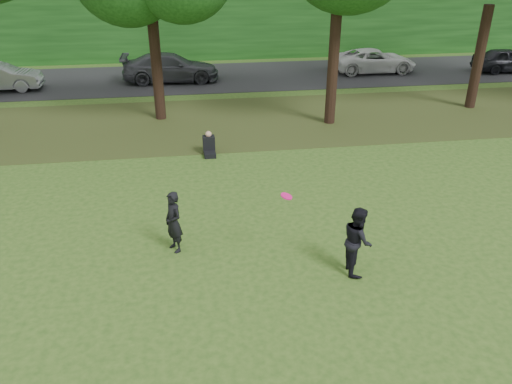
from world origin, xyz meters
TOP-DOWN VIEW (x-y plane):
  - ground at (0.00, 0.00)m, footprint 120.00×120.00m
  - leaf_litter at (0.00, 13.00)m, footprint 60.00×7.00m
  - street at (0.00, 21.00)m, footprint 70.00×7.00m
  - far_hedge at (0.00, 27.00)m, footprint 70.00×3.00m
  - player_left at (-2.42, 3.42)m, footprint 0.60×0.67m
  - player_right at (1.63, 1.94)m, footprint 0.68×0.84m
  - parked_cars at (-0.96, 20.20)m, footprint 40.39×3.13m
  - frisbee at (0.12, 2.57)m, footprint 0.29×0.31m
  - seated_person at (-1.21, 9.53)m, footprint 0.43×0.74m

SIDE VIEW (x-z plane):
  - ground at x=0.00m, z-range 0.00..0.00m
  - leaf_litter at x=0.00m, z-range 0.00..0.01m
  - street at x=0.00m, z-range 0.00..0.02m
  - seated_person at x=-1.21m, z-range -0.10..0.73m
  - parked_cars at x=-0.96m, z-range -0.02..1.46m
  - player_left at x=-2.42m, z-range 0.00..1.55m
  - player_right at x=1.63m, z-range 0.00..1.62m
  - frisbee at x=0.12m, z-range 1.63..1.77m
  - far_hedge at x=0.00m, z-range 0.00..5.00m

